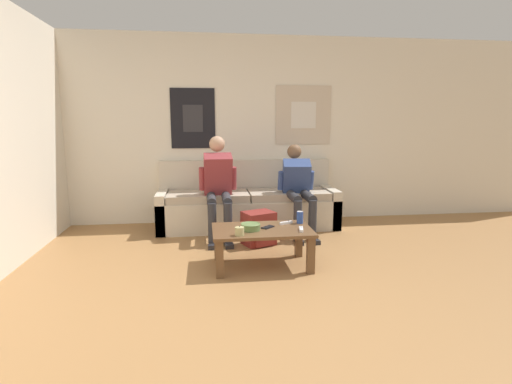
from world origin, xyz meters
The scene contains 13 objects.
ground_plane centered at (0.00, 0.00, 0.00)m, with size 18.00×18.00×0.00m, color #9E7042.
wall_back centered at (0.00, 2.76, 1.28)m, with size 10.00×0.07×2.55m.
couch centered at (0.22, 2.39, 0.29)m, with size 2.35×0.74×0.87m.
coffee_table centered at (0.19, 0.88, 0.31)m, with size 0.96×0.59×0.38m.
person_seated_adult centered at (-0.18, 2.01, 0.66)m, with size 0.47×0.92×1.22m.
person_seated_teen centered at (0.82, 2.01, 0.60)m, with size 0.47×0.91×1.11m.
backpack centered at (0.26, 1.57, 0.18)m, with size 0.41×0.38×0.38m.
ceramic_bowl centered at (0.08, 0.84, 0.42)m, with size 0.19×0.19×0.07m.
pillar_candle centered at (-0.04, 0.67, 0.42)m, with size 0.09×0.09×0.09m.
drink_can_blue centered at (0.60, 1.03, 0.44)m, with size 0.07×0.07×0.12m.
game_controller_near_left centered at (0.46, 1.02, 0.39)m, with size 0.15×0.09×0.03m.
game_controller_near_right centered at (0.55, 0.76, 0.39)m, with size 0.06×0.15×0.03m.
cell_phone centered at (0.25, 0.90, 0.39)m, with size 0.14×0.14×0.01m.
Camera 1 is at (-0.34, -2.82, 1.41)m, focal length 28.00 mm.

